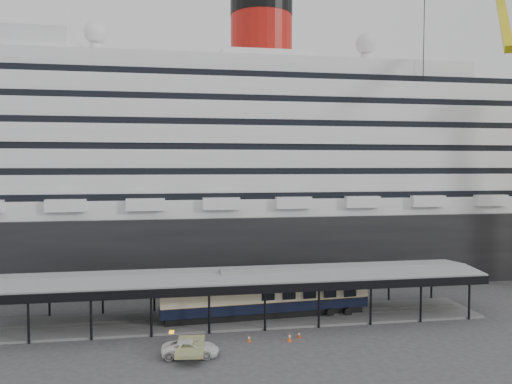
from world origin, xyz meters
TOP-DOWN VIEW (x-y plane):
  - ground at (0.00, 0.00)m, footprint 200.00×200.00m
  - cruise_ship at (0.05, 32.00)m, footprint 130.00×30.00m
  - platform_canopy at (0.00, 5.00)m, footprint 56.00×9.18m
  - port_truck at (-4.99, -4.91)m, footprint 5.31×2.82m
  - pullman_carriage at (3.72, 5.00)m, footprint 23.54×4.58m
  - traffic_cone_left at (0.77, -2.10)m, footprint 0.36×0.36m
  - traffic_cone_mid at (4.68, -2.57)m, footprint 0.48×0.48m
  - traffic_cone_right at (5.83, -1.83)m, footprint 0.43×0.43m

SIDE VIEW (x-z plane):
  - ground at x=0.00m, z-range 0.00..0.00m
  - traffic_cone_right at x=5.83m, z-range 0.00..0.66m
  - traffic_cone_left at x=0.77m, z-range 0.00..0.68m
  - traffic_cone_mid at x=4.68m, z-range 0.00..0.79m
  - port_truck at x=-4.99m, z-range 0.00..1.42m
  - platform_canopy at x=0.00m, z-range -0.29..5.01m
  - pullman_carriage at x=3.72m, z-range -8.71..14.26m
  - cruise_ship at x=0.05m, z-range -3.60..40.30m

